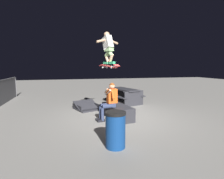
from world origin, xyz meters
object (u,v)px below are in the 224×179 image
Objects in this scene: skateboard at (109,66)px; skater_airborne at (108,46)px; kicker_ramp at (88,108)px; trash_bin at (115,130)px; ledge_box_main at (117,112)px; person_sitting_on_ledge at (109,100)px; picnic_table_back at (124,94)px.

skater_airborne reaches higher than skateboard.
trash_bin reaches higher than kicker_ramp.
skater_airborne is (0.09, 0.32, 2.34)m from ledge_box_main.
person_sitting_on_ledge is at bearing 167.96° from skateboard.
kicker_ramp is (1.76, 0.56, -0.66)m from person_sitting_on_ledge.
skater_airborne reaches higher than ledge_box_main.
trash_bin is (-2.14, 0.36, -0.30)m from person_sitting_on_ledge.
skateboard is 3.12m from picnic_table_back.
skater_airborne is (0.25, -0.02, 1.85)m from person_sitting_on_ledge.
picnic_table_back is at bearing -29.72° from skateboard.
person_sitting_on_ledge reaches higher than ledge_box_main.
skateboard is 0.80× the size of kicker_ramp.
ledge_box_main is at bearing -64.71° from person_sitting_on_ledge.
skater_airborne is 3.46m from picnic_table_back.
skater_airborne is 0.55× the size of picnic_table_back.
person_sitting_on_ledge is (-0.16, 0.34, 0.49)m from ledge_box_main.
picnic_table_back is at bearing -28.54° from person_sitting_on_ledge.
skateboard is 2.47m from kicker_ramp.
picnic_table_back is 2.37× the size of trash_bin.
skateboard is 2.79m from trash_bin.
kicker_ramp is 0.63× the size of picnic_table_back.
ledge_box_main is 2.71m from picnic_table_back.
trash_bin is (-2.34, 0.41, -1.46)m from skateboard.
ledge_box_main is 1.49× the size of skateboard.
person_sitting_on_ledge is 1.18m from skateboard.
trash_bin is (-4.77, 1.79, -0.07)m from picnic_table_back.
picnic_table_back is at bearing -30.63° from skater_airborne.
ledge_box_main is 2.36m from skater_airborne.
skateboard is at bearing -9.86° from trash_bin.
trash_bin is at bearing 170.14° from skateboard.
person_sitting_on_ledge is at bearing -162.47° from kicker_ramp.
person_sitting_on_ledge is at bearing 115.29° from ledge_box_main.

